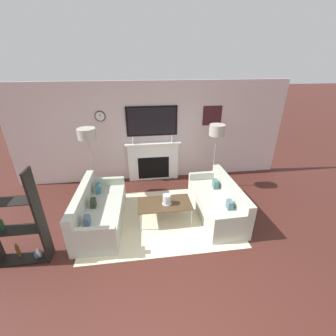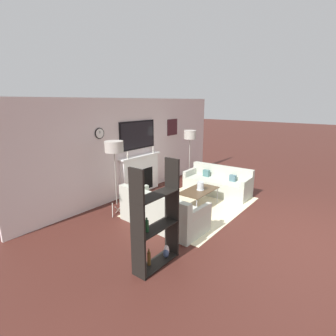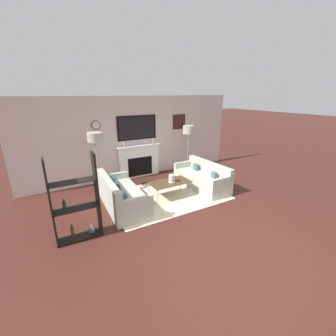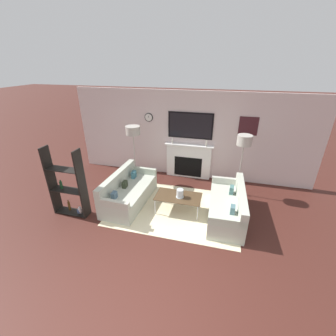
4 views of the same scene
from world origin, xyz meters
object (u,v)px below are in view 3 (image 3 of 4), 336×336
(coffee_table, at_px, (170,183))
(floor_lamp_right, at_px, (189,130))
(couch_left, at_px, (121,197))
(floor_lamp_left, at_px, (95,138))
(couch_right, at_px, (202,179))
(hurricane_candle, at_px, (172,179))
(shelf_unit, at_px, (76,204))

(coffee_table, xyz_separation_m, floor_lamp_right, (1.46, 1.24, 1.17))
(couch_left, relative_size, floor_lamp_left, 1.08)
(couch_right, xyz_separation_m, coffee_table, (-1.20, -0.08, 0.13))
(hurricane_candle, xyz_separation_m, floor_lamp_left, (-1.67, 1.26, 1.08))
(couch_right, height_order, coffee_table, couch_right)
(coffee_table, height_order, shelf_unit, shelf_unit)
(couch_right, bearing_deg, floor_lamp_right, 77.70)
(coffee_table, height_order, hurricane_candle, hurricane_candle)
(floor_lamp_right, bearing_deg, floor_lamp_left, -180.00)
(coffee_table, bearing_deg, floor_lamp_right, 40.33)
(coffee_table, relative_size, hurricane_candle, 5.35)
(floor_lamp_right, bearing_deg, couch_left, -157.80)
(couch_right, relative_size, coffee_table, 1.69)
(couch_right, height_order, floor_lamp_left, floor_lamp_left)
(hurricane_candle, distance_m, shelf_unit, 2.67)
(coffee_table, xyz_separation_m, shelf_unit, (-2.52, -0.74, 0.34))
(floor_lamp_left, xyz_separation_m, floor_lamp_right, (3.08, 0.00, -0.04))
(couch_left, bearing_deg, floor_lamp_right, 22.20)
(floor_lamp_left, relative_size, shelf_unit, 1.03)
(couch_left, bearing_deg, couch_right, -0.02)
(hurricane_candle, distance_m, floor_lamp_left, 2.36)
(hurricane_candle, relative_size, floor_lamp_left, 0.12)
(couch_left, xyz_separation_m, couch_right, (2.58, -0.00, -0.01))
(hurricane_candle, relative_size, floor_lamp_right, 0.12)
(couch_left, bearing_deg, shelf_unit, -144.32)
(couch_left, xyz_separation_m, floor_lamp_right, (2.83, 1.16, 1.29))
(coffee_table, relative_size, floor_lamp_left, 0.63)
(coffee_table, bearing_deg, shelf_unit, -163.60)
(couch_left, bearing_deg, hurricane_candle, -4.07)
(hurricane_candle, height_order, shelf_unit, shelf_unit)
(couch_left, distance_m, shelf_unit, 1.48)
(coffee_table, relative_size, floor_lamp_right, 0.64)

